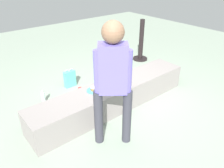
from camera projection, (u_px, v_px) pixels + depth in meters
The scene contains 13 objects.
ground_plane at pixel (113, 107), 3.73m from camera, with size 12.00×12.00×0.00m, color #90A08D.
concrete_ledge at pixel (114, 96), 3.63m from camera, with size 2.89×0.53×0.42m, color gray.
child_seated at pixel (112, 74), 3.38m from camera, with size 0.28×0.33×0.48m.
adult_standing at pixel (113, 77), 2.55m from camera, with size 0.41×0.36×1.63m.
cake_plate at pixel (94, 90), 3.36m from camera, with size 0.22×0.22×0.07m.
gift_bag at pixel (70, 79), 4.27m from camera, with size 0.22×0.09×0.37m.
railing_post at pixel (141, 45), 5.40m from camera, with size 0.36×0.36×1.00m.
water_bottle_near_gift at pixel (141, 73), 4.64m from camera, with size 0.07×0.07×0.22m.
water_bottle_far_side at pixel (43, 97), 3.80m from camera, with size 0.06×0.06×0.24m.
party_cup_red at pixel (80, 90), 4.13m from camera, with size 0.08×0.08×0.09m, color red.
cake_box_white at pixel (91, 93), 3.99m from camera, with size 0.29×0.26×0.13m, color white.
handbag_black_leather at pixel (118, 70), 4.74m from camera, with size 0.34×0.10×0.32m.
handbag_brown_canvas at pixel (115, 83), 4.20m from camera, with size 0.33×0.12×0.36m.
Camera 1 is at (-1.98, -2.37, 2.13)m, focal length 35.17 mm.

